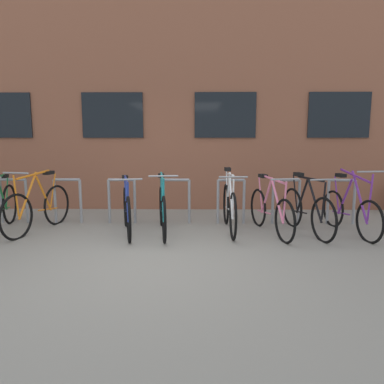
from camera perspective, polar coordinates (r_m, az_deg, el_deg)
The scene contains 11 objects.
ground_plane at distance 4.69m, azimuth -6.78°, elevation -10.46°, with size 42.00×42.00×0.00m, color gray.
storefront_building at distance 11.09m, azimuth -2.34°, elevation 14.06°, with size 28.00×6.88×5.20m.
bike_rack at distance 6.39m, azimuth -2.58°, elevation -0.77°, with size 6.52×0.05×0.83m.
bicycle_teal at distance 5.79m, azimuth -4.84°, elevation -2.82°, with size 0.44×1.79×1.02m.
bicycle_green at distance 6.77m, azimuth -28.87°, elevation -2.20°, with size 0.50×1.75×0.98m.
bicycle_white at distance 5.93m, azimuth 6.09°, elevation -2.42°, with size 0.44×1.81×1.06m.
bicycle_blue at distance 5.85m, azimuth -10.57°, elevation -2.88°, with size 0.57×1.72×0.97m.
bicycle_orange at distance 6.41m, azimuth -23.78°, elevation -2.35°, with size 0.53×1.73×1.05m.
bicycle_black at distance 6.02m, azimuth 18.17°, elevation -2.86°, with size 0.51×1.67×0.99m.
bicycle_purple at distance 6.26m, azimuth 24.34°, elevation -2.83°, with size 0.44×1.66×1.09m.
bicycle_pink at distance 5.87m, azimuth 12.64°, elevation -2.98°, with size 0.51×1.73×0.98m.
Camera 1 is at (0.61, -4.40, 1.52)m, focal length 32.72 mm.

